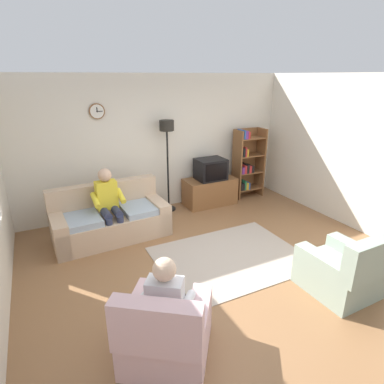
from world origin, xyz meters
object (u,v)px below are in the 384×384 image
armchair_near_window (166,332)px  tv_stand (210,191)px  couch (111,220)px  armchair_near_bookshelf (342,272)px  bookshelf (246,163)px  person_on_couch (109,202)px  tv (211,169)px  floor_lamp (167,141)px  person_in_left_armchair (168,300)px

armchair_near_window → tv_stand: bearing=54.8°
couch → armchair_near_bookshelf: (2.32, -2.82, -0.02)m
tv_stand → bookshelf: bearing=4.2°
couch → bookshelf: size_ratio=1.24×
bookshelf → person_on_couch: size_ratio=1.26×
armchair_near_bookshelf → armchair_near_window: bearing=178.9°
armchair_near_bookshelf → person_on_couch: person_on_couch is taller
bookshelf → armchair_near_window: bearing=-134.4°
bookshelf → person_on_couch: bearing=-167.3°
couch → tv: bearing=13.2°
armchair_near_bookshelf → tv: bearing=90.8°
bookshelf → armchair_near_bookshelf: bookshelf is taller
floor_lamp → person_in_left_armchair: 3.73m
couch → person_on_couch: (-0.02, -0.11, 0.39)m
bookshelf → person_on_couch: bookshelf is taller
tv_stand → armchair_near_window: bearing=-125.2°
couch → person_in_left_armchair: 2.72m
couch → floor_lamp: size_ratio=1.05×
bookshelf → floor_lamp: size_ratio=0.84×
tv → armchair_near_window: bearing=-125.4°
tv → armchair_near_bookshelf: size_ratio=0.67×
floor_lamp → armchair_near_window: floor_lamp is taller
person_in_left_armchair → armchair_near_window: bearing=-125.3°
armchair_near_window → armchair_near_bookshelf: 2.41m
floor_lamp → bookshelf: bearing=-0.8°
armchair_near_bookshelf → person_in_left_armchair: bearing=177.1°
armchair_near_bookshelf → bookshelf: bearing=74.9°
tv_stand → armchair_near_window: 4.09m
armchair_near_bookshelf → person_on_couch: size_ratio=0.73×
armchair_near_window → person_on_couch: size_ratio=0.95×
armchair_near_bookshelf → person_on_couch: 3.61m
tv_stand → armchair_near_window: size_ratio=0.93×
floor_lamp → person_on_couch: (-1.37, -0.77, -0.75)m
armchair_near_bookshelf → person_in_left_armchair: person_in_left_armchair is taller
armchair_near_window → person_on_couch: 2.70m
couch → armchair_near_window: bearing=-91.8°
person_on_couch → person_in_left_armchair: size_ratio=1.11×
tv_stand → tv: size_ratio=1.83×
floor_lamp → armchair_near_bookshelf: floor_lamp is taller
armchair_near_window → person_in_left_armchair: size_ratio=1.05×
person_in_left_armchair → tv_stand: bearing=54.8°
bookshelf → armchair_near_window: (-3.34, -3.41, -0.49)m
couch → tv: size_ratio=3.24×
person_on_couch → armchair_near_bookshelf: bearing=-49.2°
couch → armchair_near_window: 2.78m
bookshelf → person_on_couch: 3.36m
couch → person_in_left_armchair: bearing=-90.7°
floor_lamp → tv_stand: bearing=-6.1°
floor_lamp → armchair_near_bookshelf: (0.97, -3.48, -1.16)m
couch → armchair_near_bookshelf: 3.65m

